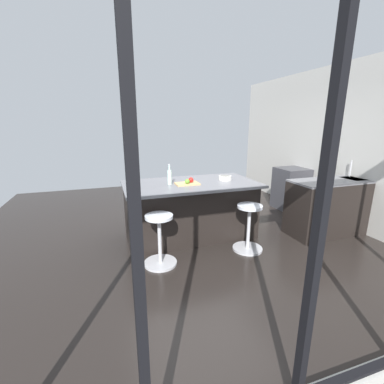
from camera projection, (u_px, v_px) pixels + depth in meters
ground_plane at (203, 230)px, 4.58m from camera, size 7.71×7.71×0.00m
interior_partition_left at (330, 144)px, 5.01m from camera, size 0.12×5.93×2.87m
sink_cabinet at (342, 205)px, 4.46m from camera, size 1.94×0.60×1.20m
oven_range at (291, 189)px, 5.67m from camera, size 0.60×0.61×0.89m
kitchen_island at (190, 209)px, 4.25m from camera, size 2.09×1.13×0.92m
stool_by_window at (249, 229)px, 3.81m from camera, size 0.44×0.44×0.69m
stool_middle at (160, 242)px, 3.40m from camera, size 0.44×0.44×0.69m
cutting_board at (187, 184)px, 3.99m from camera, size 0.36×0.24×0.02m
apple_red at (191, 180)px, 4.01m from camera, size 0.08×0.08×0.08m
apple_green at (187, 181)px, 3.93m from camera, size 0.07×0.07×0.07m
water_bottle at (170, 177)px, 3.94m from camera, size 0.06×0.06×0.31m
fruit_bowl at (225, 178)px, 4.28m from camera, size 0.20×0.20×0.07m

